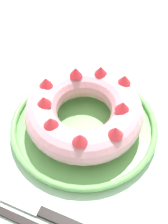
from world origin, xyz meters
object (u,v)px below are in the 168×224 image
serving_dish (84,126)px  bundt_cake (84,112)px  fork (7,214)px  cake_knife (41,212)px

serving_dish → bundt_cake: 0.04m
bundt_cake → fork: bundt_cake is taller
bundt_cake → fork: size_ratio=1.05×
cake_knife → bundt_cake: bearing=-4.2°
bundt_cake → cake_knife: 0.19m
bundt_cake → fork: 0.22m
serving_dish → fork: (-0.21, 0.05, -0.01)m
fork → cake_knife: cake_knife is taller
serving_dish → fork: 0.21m
serving_dish → cake_knife: (-0.18, -0.00, -0.01)m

